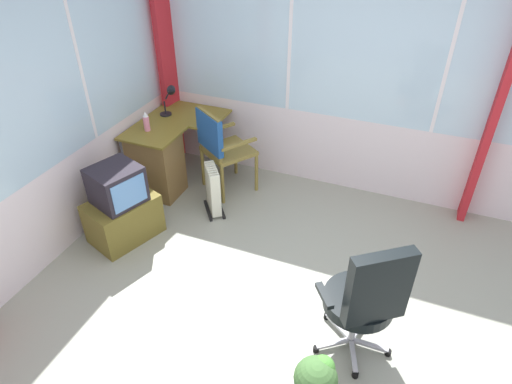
% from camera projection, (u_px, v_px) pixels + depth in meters
% --- Properties ---
extents(ground, '(5.01, 5.54, 0.06)m').
position_uv_depth(ground, '(293.00, 317.00, 3.59)').
color(ground, gray).
extents(north_window_panel, '(4.01, 0.07, 2.50)m').
position_uv_depth(north_window_panel, '(30.00, 129.00, 3.56)').
color(north_window_panel, silver).
rests_on(north_window_panel, ground).
extents(east_window_panel, '(0.07, 4.54, 2.50)m').
position_uv_depth(east_window_panel, '(361.00, 83.00, 4.40)').
color(east_window_panel, silver).
rests_on(east_window_panel, ground).
extents(curtain_corner, '(0.28, 0.10, 2.40)m').
position_uv_depth(curtain_corner, '(168.00, 64.00, 4.99)').
color(curtain_corner, red).
rests_on(curtain_corner, ground).
extents(curtain_east_far, '(0.27, 0.08, 2.40)m').
position_uv_depth(curtain_east_far, '(496.00, 109.00, 3.99)').
color(curtain_east_far, red).
rests_on(curtain_east_far, ground).
extents(desk, '(1.10, 0.83, 0.74)m').
position_uv_depth(desk, '(158.00, 160.00, 4.82)').
color(desk, olive).
rests_on(desk, ground).
extents(desk_lamp, '(0.24, 0.21, 0.32)m').
position_uv_depth(desk_lamp, '(171.00, 96.00, 4.90)').
color(desk_lamp, black).
rests_on(desk_lamp, desk).
extents(tv_remote, '(0.10, 0.15, 0.02)m').
position_uv_depth(tv_remote, '(203.00, 115.00, 4.94)').
color(tv_remote, black).
rests_on(tv_remote, desk).
extents(spray_bottle, '(0.06, 0.06, 0.22)m').
position_uv_depth(spray_bottle, '(146.00, 121.00, 4.59)').
color(spray_bottle, pink).
rests_on(spray_bottle, desk).
extents(wooden_armchair, '(0.67, 0.67, 0.99)m').
position_uv_depth(wooden_armchair, '(218.00, 142.00, 4.67)').
color(wooden_armchair, olive).
rests_on(wooden_armchair, ground).
extents(office_chair, '(0.60, 0.61, 1.08)m').
position_uv_depth(office_chair, '(367.00, 297.00, 2.94)').
color(office_chair, '#B7B7BF').
rests_on(office_chair, ground).
extents(tv_on_stand, '(0.75, 0.63, 0.79)m').
position_uv_depth(tv_on_stand, '(121.00, 208.00, 4.18)').
color(tv_on_stand, brown).
rests_on(tv_on_stand, ground).
extents(space_heater, '(0.39, 0.35, 0.53)m').
position_uv_depth(space_heater, '(213.00, 189.00, 4.59)').
color(space_heater, silver).
rests_on(space_heater, ground).
extents(potted_plant, '(0.29, 0.29, 0.42)m').
position_uv_depth(potted_plant, '(316.00, 380.00, 2.83)').
color(potted_plant, '#A45A36').
rests_on(potted_plant, ground).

